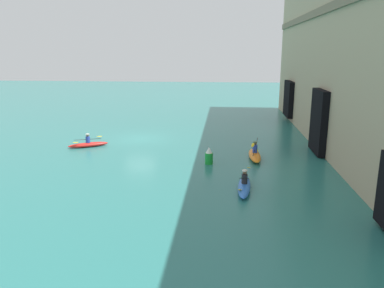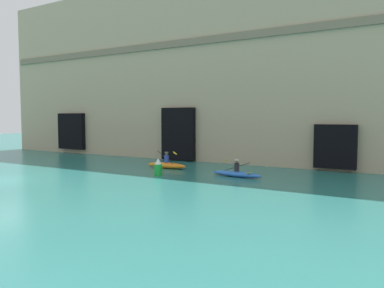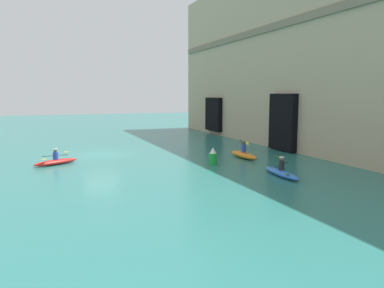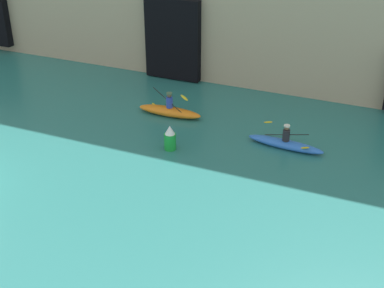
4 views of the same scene
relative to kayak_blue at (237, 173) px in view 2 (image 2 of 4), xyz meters
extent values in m
plane|color=#28706B|center=(-11.27, -8.20, -0.22)|extent=(120.00, 120.00, 0.00)
cube|color=tan|center=(-8.36, 9.62, 7.68)|extent=(42.86, 7.65, 15.82)
cube|color=#7C6E59|center=(-8.36, 5.74, 9.76)|extent=(42.00, 0.24, 0.58)
cube|color=black|center=(-21.14, 5.64, 2.06)|extent=(3.52, 0.70, 3.69)
cube|color=black|center=(-7.94, 5.64, 2.08)|extent=(3.18, 0.70, 4.48)
cube|color=black|center=(4.85, 5.64, 1.50)|extent=(2.78, 0.70, 3.03)
ellipsoid|color=blue|center=(0.00, 0.00, -0.04)|extent=(3.43, 0.91, 0.36)
cylinder|color=#232328|center=(0.00, 0.00, 0.39)|extent=(0.31, 0.31, 0.51)
sphere|color=brown|center=(0.00, 0.00, 0.75)|extent=(0.22, 0.22, 0.22)
cylinder|color=silver|center=(0.00, 0.00, 0.84)|extent=(0.27, 0.27, 0.06)
cylinder|color=black|center=(0.00, 0.00, 0.41)|extent=(2.03, 0.63, 0.73)
ellipsoid|color=yellow|center=(-0.90, 0.27, 0.72)|extent=(0.47, 0.30, 0.19)
ellipsoid|color=yellow|center=(0.90, -0.27, 0.10)|extent=(0.47, 0.30, 0.19)
ellipsoid|color=orange|center=(-6.01, 0.99, 0.00)|extent=(3.25, 0.84, 0.44)
cylinder|color=#2D47B7|center=(-6.01, 0.99, 0.48)|extent=(0.32, 0.32, 0.53)
sphere|color=brown|center=(-6.01, 0.99, 0.86)|extent=(0.23, 0.23, 0.23)
cylinder|color=#4C6B4C|center=(-6.01, 0.99, 0.95)|extent=(0.28, 0.28, 0.06)
cylinder|color=black|center=(-6.01, 0.99, 0.50)|extent=(2.01, 0.53, 1.05)
ellipsoid|color=yellow|center=(-6.90, 1.21, 0.05)|extent=(0.45, 0.28, 0.24)
ellipsoid|color=yellow|center=(-5.12, 0.77, 0.96)|extent=(0.45, 0.28, 0.24)
cylinder|color=green|center=(-4.54, -2.08, 0.14)|extent=(0.51, 0.51, 0.73)
cone|color=white|center=(-4.54, -2.08, 0.70)|extent=(0.44, 0.44, 0.39)
camera|label=1|loc=(18.86, -1.12, 6.92)|focal=35.00mm
camera|label=2|loc=(9.47, -21.37, 3.50)|focal=35.00mm
camera|label=3|loc=(17.06, -11.94, 4.26)|focal=35.00mm
camera|label=4|loc=(4.32, -20.30, 10.91)|focal=50.00mm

